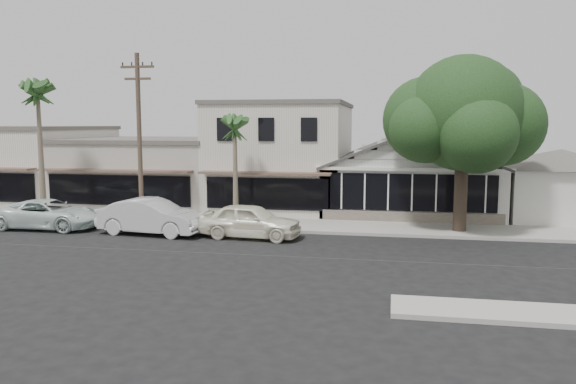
% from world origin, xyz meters
% --- Properties ---
extents(ground, '(140.00, 140.00, 0.00)m').
position_xyz_m(ground, '(0.00, 0.00, 0.00)').
color(ground, black).
rests_on(ground, ground).
extents(sidewalk_north, '(90.00, 3.50, 0.15)m').
position_xyz_m(sidewalk_north, '(-8.00, 6.75, 0.07)').
color(sidewalk_north, '#9E9991').
rests_on(sidewalk_north, ground).
extents(corner_shop, '(10.40, 8.60, 5.10)m').
position_xyz_m(corner_shop, '(5.00, 12.47, 2.62)').
color(corner_shop, silver).
rests_on(corner_shop, ground).
extents(side_cottage, '(6.00, 6.00, 3.00)m').
position_xyz_m(side_cottage, '(13.20, 11.50, 1.50)').
color(side_cottage, silver).
rests_on(side_cottage, ground).
extents(row_building_near, '(8.00, 10.00, 6.50)m').
position_xyz_m(row_building_near, '(-3.00, 13.50, 3.25)').
color(row_building_near, silver).
rests_on(row_building_near, ground).
extents(row_building_midnear, '(10.00, 10.00, 4.20)m').
position_xyz_m(row_building_midnear, '(-12.00, 13.50, 2.10)').
color(row_building_midnear, '#B4AEA1').
rests_on(row_building_midnear, ground).
extents(row_building_midfar, '(11.00, 10.00, 5.00)m').
position_xyz_m(row_building_midfar, '(-22.50, 13.50, 2.50)').
color(row_building_midfar, silver).
rests_on(row_building_midfar, ground).
extents(utility_pole, '(1.80, 0.24, 9.00)m').
position_xyz_m(utility_pole, '(-9.00, 5.20, 4.79)').
color(utility_pole, brown).
rests_on(utility_pole, ground).
extents(car_0, '(5.00, 2.36, 1.65)m').
position_xyz_m(car_0, '(-2.64, 3.42, 0.83)').
color(car_0, white).
rests_on(car_0, ground).
extents(car_1, '(5.51, 2.46, 1.76)m').
position_xyz_m(car_1, '(-7.64, 3.41, 0.88)').
color(car_1, silver).
rests_on(car_1, ground).
extents(car_2, '(5.47, 2.55, 1.52)m').
position_xyz_m(car_2, '(-13.53, 3.81, 0.76)').
color(car_2, silver).
rests_on(car_2, ground).
extents(shade_tree, '(7.85, 7.10, 8.71)m').
position_xyz_m(shade_tree, '(7.21, 6.65, 5.74)').
color(shade_tree, '#423428').
rests_on(shade_tree, ground).
extents(palm_east, '(2.83, 2.83, 6.19)m').
position_xyz_m(palm_east, '(-4.30, 6.71, 5.25)').
color(palm_east, '#726651').
rests_on(palm_east, ground).
extents(palm_mid, '(2.49, 2.49, 8.23)m').
position_xyz_m(palm_mid, '(-15.13, 5.78, 7.07)').
color(palm_mid, '#726651').
rests_on(palm_mid, ground).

